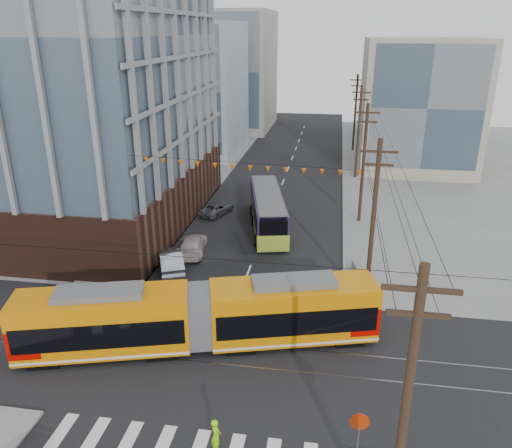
{
  "coord_description": "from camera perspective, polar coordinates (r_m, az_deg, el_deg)",
  "views": [
    {
      "loc": [
        5.88,
        -18.86,
        16.98
      ],
      "look_at": [
        0.99,
        11.57,
        4.9
      ],
      "focal_mm": 35.0,
      "sensor_mm": 36.0,
      "label": 1
    }
  ],
  "objects": [
    {
      "name": "office_building",
      "position": [
        50.36,
        -25.61,
        16.38
      ],
      "size": [
        30.0,
        25.0,
        28.6
      ],
      "primitive_type": "cube",
      "color": "#381E16",
      "rests_on": "ground"
    },
    {
      "name": "pedestrian",
      "position": [
        23.09,
        -4.6,
        -23.01
      ],
      "size": [
        0.57,
        0.71,
        1.69
      ],
      "primitive_type": "imported",
      "rotation": [
        0.0,
        0.0,
        1.87
      ],
      "color": "#8BFF0A",
      "rests_on": "ground"
    },
    {
      "name": "bg_bldg_nw_far",
      "position": [
        93.27,
        -3.35,
        17.08
      ],
      "size": [
        16.0,
        18.0,
        20.0
      ],
      "primitive_type": "cube",
      "color": "gray",
      "rests_on": "ground"
    },
    {
      "name": "bg_bldg_ne_far",
      "position": [
        88.26,
        17.5,
        13.97
      ],
      "size": [
        16.0,
        16.0,
        14.0
      ],
      "primitive_type": "cube",
      "color": "#8C99A5",
      "rests_on": "ground"
    },
    {
      "name": "streetcar",
      "position": [
        28.59,
        -6.42,
        -10.51
      ],
      "size": [
        20.03,
        8.23,
        3.86
      ],
      "primitive_type": null,
      "rotation": [
        0.0,
        0.0,
        0.28
      ],
      "color": "orange",
      "rests_on": "ground"
    },
    {
      "name": "utility_pole_far",
      "position": [
        75.78,
        11.27,
        12.29
      ],
      "size": [
        0.3,
        0.3,
        11.0
      ],
      "primitive_type": "cylinder",
      "color": "black",
      "rests_on": "ground"
    },
    {
      "name": "ground",
      "position": [
        26.05,
        -6.58,
        -19.45
      ],
      "size": [
        160.0,
        160.0,
        0.0
      ],
      "primitive_type": "plane",
      "color": "slate"
    },
    {
      "name": "parked_car_white",
      "position": [
        40.7,
        -7.28,
        -2.34
      ],
      "size": [
        2.67,
        5.12,
        1.42
      ],
      "primitive_type": "imported",
      "rotation": [
        0.0,
        0.0,
        3.29
      ],
      "color": "#BEADAD",
      "rests_on": "ground"
    },
    {
      "name": "utility_pole_near",
      "position": [
        17.44,
        16.49,
        -20.87
      ],
      "size": [
        0.3,
        0.3,
        11.0
      ],
      "primitive_type": "cylinder",
      "color": "black",
      "rests_on": "ground"
    },
    {
      "name": "stop_sign",
      "position": [
        22.4,
        11.54,
        -23.39
      ],
      "size": [
        0.86,
        0.86,
        2.7
      ],
      "primitive_type": null,
      "rotation": [
        0.0,
        0.0,
        0.05
      ],
      "color": "#A42704",
      "rests_on": "ground"
    },
    {
      "name": "jersey_barrier",
      "position": [
        37.07,
        11.94,
        -5.74
      ],
      "size": [
        1.58,
        3.68,
        0.72
      ],
      "primitive_type": "cube",
      "rotation": [
        0.0,
        0.0,
        0.22
      ],
      "color": "#5E5E61",
      "rests_on": "ground"
    },
    {
      "name": "bg_bldg_ne_near",
      "position": [
        68.21,
        18.05,
        12.83
      ],
      "size": [
        14.0,
        14.0,
        16.0
      ],
      "primitive_type": "cube",
      "color": "gray",
      "rests_on": "ground"
    },
    {
      "name": "parked_car_silver",
      "position": [
        38.05,
        -9.7,
        -4.11
      ],
      "size": [
        3.41,
        5.05,
        1.57
      ],
      "primitive_type": "imported",
      "rotation": [
        0.0,
        0.0,
        3.54
      ],
      "color": "#9CA3AD",
      "rests_on": "ground"
    },
    {
      "name": "bg_bldg_nw_near",
      "position": [
        74.89,
        -9.02,
        15.04
      ],
      "size": [
        18.0,
        16.0,
        18.0
      ],
      "primitive_type": "cube",
      "color": "#8C99A5",
      "rests_on": "ground"
    },
    {
      "name": "city_bus",
      "position": [
        45.11,
        1.34,
        1.6
      ],
      "size": [
        5.11,
        12.29,
        3.4
      ],
      "primitive_type": null,
      "rotation": [
        0.0,
        0.0,
        0.22
      ],
      "color": "#281840",
      "rests_on": "ground"
    },
    {
      "name": "parked_car_grey",
      "position": [
        49.0,
        -4.48,
        1.79
      ],
      "size": [
        3.25,
        4.59,
        1.16
      ],
      "primitive_type": "imported",
      "rotation": [
        0.0,
        0.0,
        2.79
      ],
      "color": "#4E4F56",
      "rests_on": "ground"
    }
  ]
}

